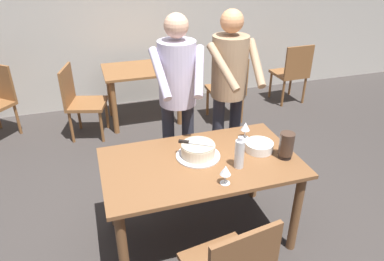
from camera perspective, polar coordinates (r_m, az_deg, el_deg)
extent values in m
plane|color=#383330|center=(3.16, 1.25, -16.32)|extent=(14.00, 14.00, 0.00)
cube|color=#BCB7AD|center=(5.27, -9.56, 18.49)|extent=(10.00, 0.12, 2.70)
cube|color=brown|center=(2.70, 1.41, -5.17)|extent=(1.48, 0.85, 0.03)
cylinder|color=brown|center=(2.58, -10.95, -18.67)|extent=(0.07, 0.07, 0.72)
cylinder|color=brown|center=(2.93, 16.33, -12.57)|extent=(0.07, 0.07, 0.72)
cylinder|color=brown|center=(3.10, -12.68, -9.42)|extent=(0.07, 0.07, 0.72)
cylinder|color=brown|center=(3.40, 10.16, -5.40)|extent=(0.07, 0.07, 0.72)
cylinder|color=silver|center=(2.74, 0.93, -4.08)|extent=(0.34, 0.34, 0.01)
cylinder|color=beige|center=(2.71, 0.94, -3.17)|extent=(0.26, 0.26, 0.09)
cylinder|color=#A49984|center=(2.69, 0.95, -2.28)|extent=(0.25, 0.25, 0.01)
cube|color=silver|center=(2.68, 1.37, -2.15)|extent=(0.18, 0.12, 0.00)
cube|color=black|center=(2.70, -1.32, -1.81)|extent=(0.08, 0.06, 0.02)
cylinder|color=white|center=(2.87, 10.64, -3.03)|extent=(0.22, 0.22, 0.01)
cylinder|color=white|center=(2.86, 10.66, -2.86)|extent=(0.22, 0.22, 0.01)
cylinder|color=white|center=(2.86, 10.68, -2.68)|extent=(0.22, 0.22, 0.01)
cylinder|color=white|center=(2.85, 10.70, -2.51)|extent=(0.22, 0.22, 0.01)
cylinder|color=white|center=(2.85, 10.71, -2.34)|extent=(0.22, 0.22, 0.01)
cylinder|color=white|center=(2.84, 10.73, -2.17)|extent=(0.22, 0.22, 0.01)
cylinder|color=white|center=(2.84, 10.75, -1.99)|extent=(0.22, 0.22, 0.01)
cylinder|color=silver|center=(3.02, 8.41, -1.12)|extent=(0.07, 0.07, 0.00)
cylinder|color=silver|center=(3.01, 8.46, -0.50)|extent=(0.01, 0.01, 0.07)
cone|color=silver|center=(2.97, 8.56, 0.68)|extent=(0.08, 0.08, 0.07)
cylinder|color=silver|center=(2.47, 5.29, -8.36)|extent=(0.07, 0.07, 0.00)
cylinder|color=silver|center=(2.45, 5.33, -7.67)|extent=(0.01, 0.01, 0.07)
cone|color=silver|center=(2.41, 5.40, -6.32)|extent=(0.08, 0.08, 0.07)
cylinder|color=silver|center=(2.59, 7.61, -3.75)|extent=(0.07, 0.07, 0.22)
cylinder|color=silver|center=(2.52, 7.78, -1.35)|extent=(0.04, 0.04, 0.03)
cylinder|color=black|center=(2.81, 14.63, -3.93)|extent=(0.10, 0.10, 0.03)
cylinder|color=#3F2D23|center=(2.76, 14.89, -2.09)|extent=(0.11, 0.11, 0.18)
cylinder|color=#2D2D38|center=(3.37, -0.65, -2.92)|extent=(0.11, 0.11, 0.95)
cylinder|color=#2D2D38|center=(3.35, -3.70, -3.18)|extent=(0.11, 0.11, 0.95)
cylinder|color=#B7ADC6|center=(3.03, -2.43, 9.11)|extent=(0.32, 0.32, 0.55)
sphere|color=tan|center=(2.93, -2.59, 16.43)|extent=(0.20, 0.20, 0.20)
cylinder|color=#B7ADC6|center=(2.86, 1.16, 9.46)|extent=(0.21, 0.41, 0.34)
cylinder|color=#B7ADC6|center=(2.82, -5.16, 9.09)|extent=(0.10, 0.42, 0.34)
cylinder|color=#2D2D38|center=(3.56, 6.73, -1.29)|extent=(0.11, 0.11, 0.95)
cylinder|color=#2D2D38|center=(3.49, 4.11, -1.83)|extent=(0.11, 0.11, 0.95)
cylinder|color=#997A5B|center=(3.21, 6.04, 10.10)|extent=(0.32, 0.32, 0.55)
sphere|color=tan|center=(3.11, 6.43, 17.02)|extent=(0.20, 0.20, 0.20)
cylinder|color=#997A5B|center=(3.12, 10.25, 10.61)|extent=(0.13, 0.42, 0.34)
cylinder|color=#997A5B|center=(2.97, 5.00, 10.07)|extent=(0.18, 0.42, 0.34)
cube|color=brown|center=(4.74, -8.02, 9.69)|extent=(1.00, 0.70, 0.03)
cylinder|color=brown|center=(4.58, -12.34, 3.60)|extent=(0.07, 0.07, 0.71)
cylinder|color=brown|center=(4.70, -2.01, 4.97)|extent=(0.07, 0.07, 0.71)
cylinder|color=brown|center=(5.08, -13.03, 6.07)|extent=(0.07, 0.07, 0.71)
cylinder|color=brown|center=(5.20, -3.64, 7.27)|extent=(0.07, 0.07, 0.71)
cube|color=brown|center=(4.57, -16.42, 4.09)|extent=(0.54, 0.54, 0.04)
cylinder|color=brown|center=(4.79, -13.47, 2.61)|extent=(0.04, 0.04, 0.41)
cylinder|color=brown|center=(4.47, -14.27, 0.57)|extent=(0.04, 0.04, 0.41)
cylinder|color=brown|center=(4.87, -17.67, 2.50)|extent=(0.04, 0.04, 0.41)
cylinder|color=brown|center=(4.56, -18.74, 0.49)|extent=(0.04, 0.04, 0.41)
cube|color=brown|center=(4.54, -19.36, 6.81)|extent=(0.15, 0.43, 0.45)
cube|color=brown|center=(4.83, 5.31, 6.48)|extent=(0.45, 0.45, 0.04)
cylinder|color=brown|center=(4.71, 3.91, 2.93)|extent=(0.04, 0.04, 0.41)
cylinder|color=brown|center=(5.02, 2.51, 4.65)|extent=(0.04, 0.04, 0.41)
cylinder|color=brown|center=(4.84, 7.98, 3.42)|extent=(0.04, 0.04, 0.41)
cylinder|color=brown|center=(5.14, 6.37, 5.08)|extent=(0.04, 0.04, 0.41)
cube|color=brown|center=(4.82, 7.74, 9.41)|extent=(0.04, 0.44, 0.45)
cylinder|color=brown|center=(5.03, -26.13, 1.64)|extent=(0.04, 0.04, 0.41)
cube|color=brown|center=(5.62, 15.23, 8.78)|extent=(0.46, 0.46, 0.04)
cylinder|color=brown|center=(5.74, 12.44, 7.13)|extent=(0.04, 0.04, 0.41)
cylinder|color=brown|center=(5.93, 15.49, 7.46)|extent=(0.04, 0.04, 0.41)
cylinder|color=brown|center=(5.46, 14.37, 5.78)|extent=(0.04, 0.04, 0.41)
cylinder|color=brown|center=(5.66, 17.49, 6.15)|extent=(0.04, 0.04, 0.41)
cube|color=brown|center=(5.39, 16.76, 10.49)|extent=(0.44, 0.05, 0.45)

